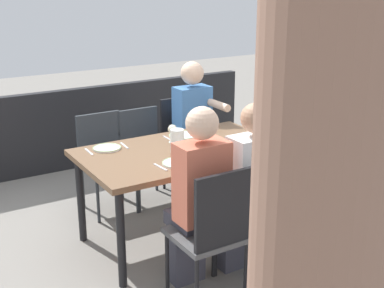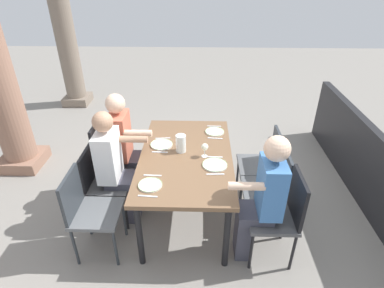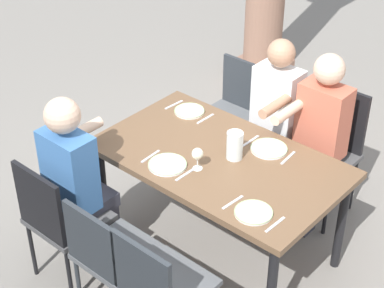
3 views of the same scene
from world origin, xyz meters
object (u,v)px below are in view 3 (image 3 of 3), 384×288
Objects in this scene: dining_table at (219,166)px; plate_1 at (167,165)px; chair_west_south at (58,216)px; plate_3 at (254,212)px; chair_mid_south at (109,253)px; chair_west_north at (234,108)px; wine_glass_1 at (198,154)px; diner_man_white at (316,138)px; diner_woman_green at (78,179)px; plate_2 at (269,149)px; chair_east_north at (329,144)px; diner_guest_third at (271,119)px; chair_east_south at (158,285)px; water_pitcher at (235,147)px; plate_0 at (189,111)px; chair_mid_north at (282,130)px.

plate_1 is (-0.19, -0.29, 0.08)m from dining_table.
plate_3 is at bearing 28.61° from chair_west_south.
chair_west_south is at bearing -179.49° from chair_mid_south.
wine_glass_1 reaches higher than chair_west_north.
diner_man_white is 1.04m from plate_3.
diner_woman_green is 1.24m from plate_2.
chair_east_north is at bearing 61.66° from diner_woman_green.
chair_mid_south is at bearing -103.94° from diner_man_white.
diner_man_white is 5.44× the size of plate_2.
diner_guest_third is at bearing 120.10° from plate_3.
chair_west_north is (-0.57, 0.89, -0.17)m from dining_table.
chair_east_south is at bearing -109.57° from plate_3.
diner_woman_green is 1.01m from water_pitcher.
plate_0 is 0.89× the size of plate_1.
chair_west_north is 3.70× the size of plate_2.
diner_guest_third is at bearing -89.00° from chair_mid_north.
plate_2 reaches higher than dining_table.
chair_west_north is 1.11m from water_pitcher.
diner_guest_third is at bearing 103.73° from chair_east_south.
chair_west_south is at bearing -122.75° from plate_2.
water_pitcher is (-0.22, 0.95, 0.34)m from chair_east_south.
chair_east_south reaches higher than chair_mid_north.
plate_3 is at bearing -13.07° from wine_glass_1.
chair_mid_south reaches higher than plate_2.
chair_west_south reaches higher than plate_2.
diner_woman_green is 1.65m from diner_man_white.
diner_man_white reaches higher than wine_glass_1.
dining_table is 1.21× the size of diner_man_white.
diner_man_white is at bearing 61.64° from chair_west_south.
plate_1 is at bearing -122.45° from dining_table.
wine_glass_1 is at bearing 166.93° from plate_3.
chair_east_north is 3.94× the size of plate_1.
chair_east_north is at bearing 0.47° from chair_west_north.
plate_0 is 1.20m from plate_3.
diner_guest_third is 0.54m from plate_2.
chair_west_south is 1.22m from plate_0.
chair_mid_south is 0.66× the size of diner_man_white.
chair_east_south reaches higher than plate_0.
chair_mid_north is at bearing 75.40° from chair_west_south.
chair_mid_north is 1.15m from wine_glass_1.
chair_east_south is at bearing -64.21° from chair_west_north.
diner_man_white is 0.44m from plate_2.
chair_west_south is 0.72× the size of diner_guest_third.
diner_woman_green is at bearing -128.83° from dining_table.
plate_3 is (0.31, -0.59, 0.00)m from plate_2.
plate_2 is at bearing 57.25° from chair_west_south.
diner_guest_third is at bearing 71.71° from diner_woman_green.
plate_1 is at bearing -148.54° from wine_glass_1.
dining_table is at bearing -143.43° from water_pitcher.
chair_east_north is 0.67m from plate_2.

